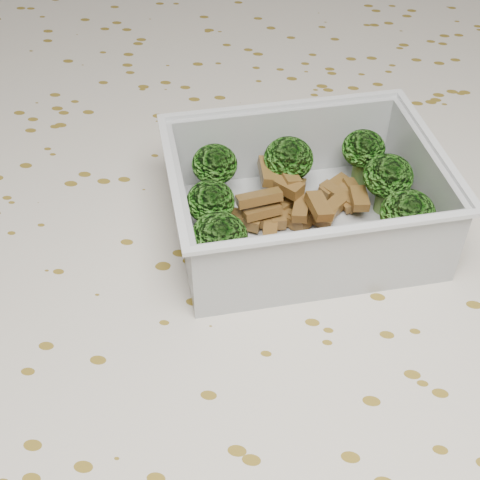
# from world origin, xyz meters

# --- Properties ---
(dining_table) EXTENTS (1.40, 0.90, 0.75)m
(dining_table) POSITION_xyz_m (0.00, 0.00, 0.67)
(dining_table) COLOR brown
(dining_table) RESTS_ON ground
(tablecloth) EXTENTS (1.46, 0.96, 0.19)m
(tablecloth) POSITION_xyz_m (0.00, 0.00, 0.72)
(tablecloth) COLOR beige
(tablecloth) RESTS_ON dining_table
(lunch_container) EXTENTS (0.21, 0.19, 0.06)m
(lunch_container) POSITION_xyz_m (0.03, 0.04, 0.78)
(lunch_container) COLOR silver
(lunch_container) RESTS_ON tablecloth
(broccoli_florets) EXTENTS (0.16, 0.14, 0.04)m
(broccoli_florets) POSITION_xyz_m (0.03, 0.05, 0.79)
(broccoli_florets) COLOR #608C3F
(broccoli_florets) RESTS_ON lunch_container
(meat_pile) EXTENTS (0.10, 0.08, 0.03)m
(meat_pile) POSITION_xyz_m (0.02, 0.06, 0.77)
(meat_pile) COLOR brown
(meat_pile) RESTS_ON lunch_container
(sausage) EXTENTS (0.13, 0.07, 0.02)m
(sausage) POSITION_xyz_m (0.05, 0.01, 0.77)
(sausage) COLOR #B8522D
(sausage) RESTS_ON lunch_container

